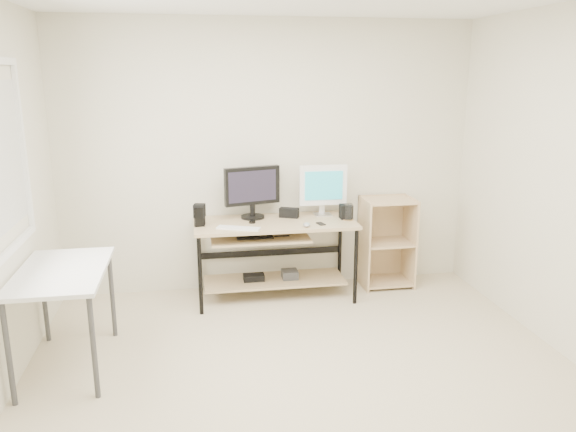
% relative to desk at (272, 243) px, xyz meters
% --- Properties ---
extents(room, '(4.01, 4.01, 2.62)m').
position_rel_desk_xyz_m(room, '(-0.11, -1.62, 0.78)').
color(room, beige).
rests_on(room, ground).
extents(desk, '(1.50, 0.65, 0.75)m').
position_rel_desk_xyz_m(desk, '(0.00, 0.00, 0.00)').
color(desk, tan).
rests_on(desk, ground).
extents(side_table, '(0.60, 1.00, 0.75)m').
position_rel_desk_xyz_m(side_table, '(-1.65, -1.06, 0.13)').
color(side_table, white).
rests_on(side_table, ground).
extents(shelf_unit, '(0.50, 0.40, 0.90)m').
position_rel_desk_xyz_m(shelf_unit, '(1.18, 0.16, -0.09)').
color(shelf_unit, '#D7B786').
rests_on(shelf_unit, ground).
extents(black_monitor, '(0.54, 0.22, 0.49)m').
position_rel_desk_xyz_m(black_monitor, '(-0.16, 0.16, 0.49)').
color(black_monitor, black).
rests_on(black_monitor, desk).
extents(white_imac, '(0.46, 0.15, 0.49)m').
position_rel_desk_xyz_m(white_imac, '(0.52, 0.15, 0.50)').
color(white_imac, silver).
rests_on(white_imac, desk).
extents(keyboard, '(0.40, 0.24, 0.01)m').
position_rel_desk_xyz_m(keyboard, '(-0.33, -0.20, 0.22)').
color(keyboard, white).
rests_on(keyboard, desk).
extents(mouse, '(0.08, 0.11, 0.04)m').
position_rel_desk_xyz_m(mouse, '(0.28, -0.23, 0.23)').
color(mouse, '#AFAFB4').
rests_on(mouse, desk).
extents(center_speaker, '(0.20, 0.15, 0.09)m').
position_rel_desk_xyz_m(center_speaker, '(0.18, 0.13, 0.26)').
color(center_speaker, black).
rests_on(center_speaker, desk).
extents(speaker_left, '(0.12, 0.12, 0.20)m').
position_rel_desk_xyz_m(speaker_left, '(-0.67, -0.02, 0.31)').
color(speaker_left, black).
rests_on(speaker_left, desk).
extents(speaker_right, '(0.11, 0.11, 0.13)m').
position_rel_desk_xyz_m(speaker_right, '(0.71, -0.00, 0.28)').
color(speaker_right, black).
rests_on(speaker_right, desk).
extents(audio_controller, '(0.09, 0.07, 0.17)m').
position_rel_desk_xyz_m(audio_controller, '(-0.67, -0.05, 0.30)').
color(audio_controller, black).
rests_on(audio_controller, desk).
extents(volume_puck, '(0.07, 0.07, 0.03)m').
position_rel_desk_xyz_m(volume_puck, '(-0.19, -0.02, 0.22)').
color(volume_puck, black).
rests_on(volume_puck, desk).
extents(smartphone, '(0.08, 0.11, 0.01)m').
position_rel_desk_xyz_m(smartphone, '(0.43, -0.17, 0.22)').
color(smartphone, black).
rests_on(smartphone, desk).
extents(coaster, '(0.11, 0.11, 0.01)m').
position_rel_desk_xyz_m(coaster, '(0.72, -0.06, 0.21)').
color(coaster, olive).
rests_on(coaster, desk).
extents(drinking_glass, '(0.09, 0.09, 0.15)m').
position_rel_desk_xyz_m(drinking_glass, '(0.72, -0.06, 0.29)').
color(drinking_glass, white).
rests_on(drinking_glass, coaster).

